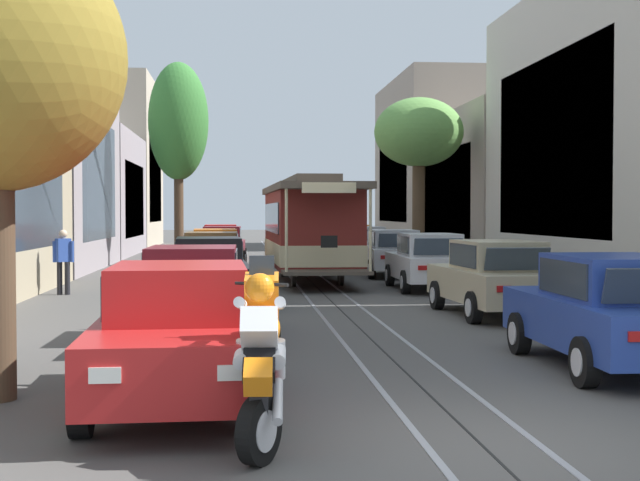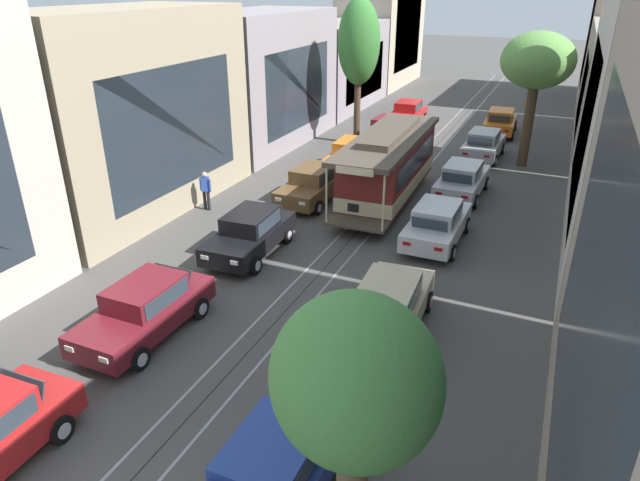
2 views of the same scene
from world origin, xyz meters
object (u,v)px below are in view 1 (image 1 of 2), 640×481
(parked_car_beige_second_right, at_px, (495,278))
(pedestrian_on_left_pavement, at_px, (63,258))
(parked_car_maroon_second_left, at_px, (192,292))
(parked_car_orange_sixth_right, at_px, (350,241))
(parked_car_silver_fifth_right, at_px, (364,245))
(parked_car_white_fourth_right, at_px, (393,253))
(cable_car_trolley, at_px, (310,228))
(parked_car_white_mid_right, at_px, (429,261))
(street_tree_kerb_left_second, at_px, (178,123))
(parked_car_orange_fifth_left, at_px, (215,251))
(street_tree_kerb_right_second, at_px, (419,135))
(parked_car_red_near_left, at_px, (179,335))
(parked_car_red_far_left, at_px, (221,241))
(parked_car_maroon_sixth_left, at_px, (222,245))
(motorcycle_with_rider, at_px, (261,350))
(parked_car_black_mid_left, at_px, (209,271))
(parked_car_brown_fourth_left, at_px, (212,258))
(parked_car_blue_near_right, at_px, (612,311))

(parked_car_beige_second_right, distance_m, pedestrian_on_left_pavement, 11.49)
(parked_car_maroon_second_left, distance_m, parked_car_orange_sixth_right, 28.00)
(parked_car_silver_fifth_right, bearing_deg, parked_car_white_fourth_right, -89.58)
(parked_car_beige_second_right, xyz_separation_m, cable_car_trolley, (-3.11, 9.95, 0.86))
(parked_car_white_mid_right, relative_size, street_tree_kerb_left_second, 0.53)
(parked_car_orange_fifth_left, height_order, street_tree_kerb_right_second, street_tree_kerb_right_second)
(parked_car_beige_second_right, bearing_deg, parked_car_orange_sixth_right, 90.11)
(parked_car_white_mid_right, distance_m, street_tree_kerb_right_second, 12.62)
(parked_car_red_near_left, xyz_separation_m, parked_car_red_far_left, (-0.16, 32.74, 0.00))
(parked_car_orange_fifth_left, height_order, parked_car_maroon_sixth_left, same)
(parked_car_maroon_second_left, bearing_deg, parked_car_white_mid_right, 56.67)
(parked_car_maroon_sixth_left, bearing_deg, motorcycle_with_rider, -88.32)
(parked_car_black_mid_left, relative_size, parked_car_white_mid_right, 1.01)
(street_tree_kerb_right_second, bearing_deg, parked_car_orange_sixth_right, 107.44)
(parked_car_maroon_sixth_left, distance_m, street_tree_kerb_right_second, 9.31)
(parked_car_maroon_second_left, xyz_separation_m, cable_car_trolley, (3.05, 12.86, 0.86))
(parked_car_brown_fourth_left, height_order, parked_car_white_mid_right, same)
(parked_car_maroon_second_left, height_order, parked_car_beige_second_right, same)
(parked_car_red_near_left, height_order, cable_car_trolley, cable_car_trolley)
(parked_car_silver_fifth_right, bearing_deg, pedestrian_on_left_pavement, -127.65)
(parked_car_maroon_sixth_left, distance_m, parked_car_white_mid_right, 14.18)
(parked_car_orange_sixth_right, relative_size, motorcycle_with_rider, 2.36)
(parked_car_blue_near_right, bearing_deg, parked_car_red_near_left, -162.36)
(parked_car_blue_near_right, relative_size, parked_car_white_fourth_right, 0.99)
(parked_car_brown_fourth_left, relative_size, parked_car_white_fourth_right, 1.00)
(parked_car_white_mid_right, distance_m, cable_car_trolley, 4.79)
(parked_car_blue_near_right, bearing_deg, parked_car_maroon_second_left, 149.42)
(parked_car_red_far_left, height_order, cable_car_trolley, cable_car_trolley)
(parked_car_beige_second_right, bearing_deg, parked_car_white_mid_right, 90.61)
(parked_car_orange_fifth_left, xyz_separation_m, street_tree_kerb_right_second, (8.17, 4.49, 4.54))
(street_tree_kerb_left_second, bearing_deg, parked_car_orange_fifth_left, -72.85)
(street_tree_kerb_left_second, bearing_deg, parked_car_red_far_left, 74.81)
(parked_car_white_mid_right, bearing_deg, motorcycle_with_rider, -107.04)
(parked_car_beige_second_right, height_order, parked_car_orange_sixth_right, same)
(parked_car_maroon_second_left, bearing_deg, parked_car_brown_fourth_left, 89.99)
(parked_car_red_far_left, xyz_separation_m, parked_car_white_mid_right, (6.14, -18.10, 0.00))
(parked_car_blue_near_right, distance_m, cable_car_trolley, 16.65)
(parked_car_maroon_second_left, height_order, parked_car_brown_fourth_left, same)
(parked_car_maroon_sixth_left, distance_m, parked_car_silver_fifth_right, 5.90)
(parked_car_black_mid_left, height_order, parked_car_orange_fifth_left, same)
(parked_car_beige_second_right, distance_m, cable_car_trolley, 10.46)
(street_tree_kerb_left_second, bearing_deg, parked_car_brown_fourth_left, -80.91)
(parked_car_white_fourth_right, bearing_deg, parked_car_white_mid_right, -89.20)
(parked_car_orange_sixth_right, distance_m, street_tree_kerb_right_second, 8.16)
(parked_car_red_near_left, xyz_separation_m, parked_car_blue_near_right, (5.82, 1.85, 0.00))
(parked_car_black_mid_left, relative_size, street_tree_kerb_right_second, 0.64)
(parked_car_brown_fourth_left, relative_size, cable_car_trolley, 0.48)
(parked_car_red_near_left, height_order, parked_car_red_far_left, same)
(parked_car_brown_fourth_left, relative_size, street_tree_kerb_left_second, 0.53)
(parked_car_maroon_sixth_left, height_order, parked_car_orange_sixth_right, same)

